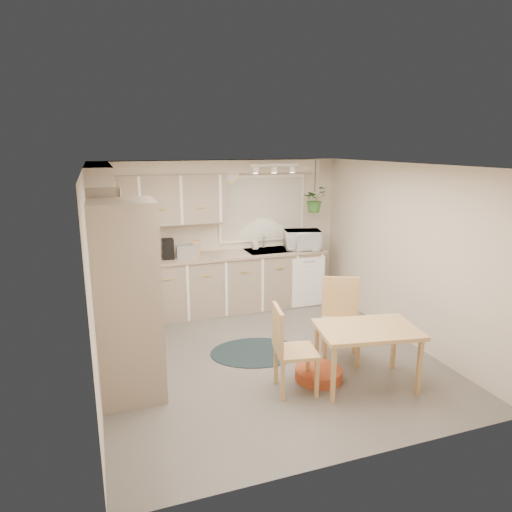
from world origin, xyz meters
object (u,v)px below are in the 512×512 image
dining_table (366,356)px  chair_left (296,349)px  braided_rug (256,352)px  pet_bed (318,374)px  chair_back (341,322)px  microwave (302,238)px

dining_table → chair_left: 0.81m
braided_rug → pet_bed: 1.00m
chair_left → pet_bed: chair_left is taller
chair_left → pet_bed: 0.56m
pet_bed → braided_rug: bearing=117.0°
chair_left → braided_rug: chair_left is taller
braided_rug → pet_bed: bearing=-63.0°
chair_back → pet_bed: size_ratio=1.88×
braided_rug → microwave: (1.36, 1.56, 1.13)m
dining_table → chair_left: size_ratio=1.12×
dining_table → chair_back: 0.65m
chair_back → pet_bed: bearing=61.0°
dining_table → microwave: 2.87m
chair_left → chair_back: 0.95m
chair_left → microwave: microwave is taller
pet_bed → chair_back: bearing=36.8°
chair_back → pet_bed: 0.74m
chair_left → pet_bed: size_ratio=1.78×
chair_back → microwave: 2.23m
chair_left → microwave: bearing=164.2°
dining_table → braided_rug: size_ratio=0.91×
chair_back → microwave: microwave is taller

